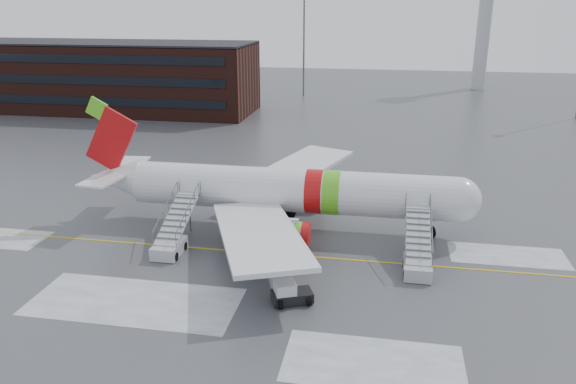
% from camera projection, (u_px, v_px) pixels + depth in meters
% --- Properties ---
extents(ground, '(260.00, 260.00, 0.00)m').
position_uv_depth(ground, '(256.00, 247.00, 45.92)').
color(ground, '#494C4F').
rests_on(ground, ground).
extents(airliner, '(35.03, 32.97, 11.18)m').
position_uv_depth(airliner, '(281.00, 190.00, 49.04)').
color(airliner, silver).
rests_on(airliner, ground).
extents(airstair_fwd, '(2.05, 7.70, 3.48)m').
position_uv_depth(airstair_fwd, '(417.00, 257.00, 41.77)').
color(airstair_fwd, '#A7AAAE').
rests_on(airstair_fwd, ground).
extents(airstair_aft, '(2.05, 7.70, 3.48)m').
position_uv_depth(airstair_aft, '(172.00, 238.00, 45.00)').
color(airstair_aft, '#B0B3B8').
rests_on(airstair_aft, ground).
extents(pushback_tug, '(3.04, 2.72, 1.54)m').
position_uv_depth(pushback_tug, '(289.00, 293.00, 37.32)').
color(pushback_tug, black).
rests_on(pushback_tug, ground).
extents(terminal_building, '(62.00, 16.11, 12.30)m').
position_uv_depth(terminal_building, '(85.00, 76.00, 102.68)').
color(terminal_building, '#3F1E16').
rests_on(terminal_building, ground).
extents(control_tower, '(6.40, 6.40, 30.00)m').
position_uv_depth(control_tower, '(486.00, 3.00, 123.37)').
color(control_tower, '#B2B5BA').
rests_on(control_tower, ground).
extents(light_mast_far_n, '(1.20, 1.20, 24.25)m').
position_uv_depth(light_mast_far_n, '(304.00, 28.00, 115.48)').
color(light_mast_far_n, '#595B60').
rests_on(light_mast_far_n, ground).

